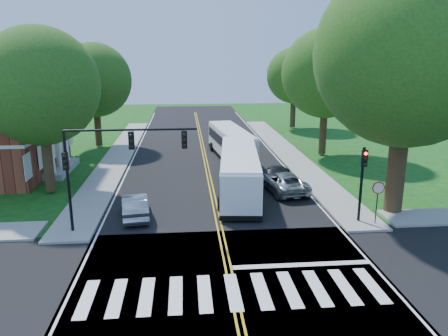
{
  "coord_description": "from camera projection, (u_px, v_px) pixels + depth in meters",
  "views": [
    {
      "loc": [
        -1.88,
        -16.74,
        9.68
      ],
      "look_at": [
        0.64,
        10.79,
        2.4
      ],
      "focal_mm": 35.0,
      "sensor_mm": 36.0,
      "label": 1
    }
  ],
  "objects": [
    {
      "name": "tree_west_far",
      "position": [
        94.0,
        80.0,
        44.89
      ],
      "size": [
        7.6,
        7.6,
        10.67
      ],
      "color": "#372516",
      "rests_on": "ground"
    },
    {
      "name": "ground",
      "position": [
        232.0,
        286.0,
        18.75
      ],
      "size": [
        140.0,
        140.0,
        0.0
      ],
      "primitive_type": "plane",
      "color": "#114310",
      "rests_on": "ground"
    },
    {
      "name": "sidewalk_nw",
      "position": [
        118.0,
        156.0,
        42.07
      ],
      "size": [
        2.6,
        40.0,
        0.15
      ],
      "primitive_type": "cube",
      "color": "gray",
      "rests_on": "ground"
    },
    {
      "name": "stop_bar",
      "position": [
        302.0,
        265.0,
        20.59
      ],
      "size": [
        6.6,
        0.4,
        0.01
      ],
      "primitive_type": "cube",
      "color": "silver",
      "rests_on": "road"
    },
    {
      "name": "crosswalk",
      "position": [
        233.0,
        292.0,
        18.26
      ],
      "size": [
        12.6,
        3.0,
        0.01
      ],
      "primitive_type": "cube",
      "color": "silver",
      "rests_on": "road"
    },
    {
      "name": "bus_follow",
      "position": [
        231.0,
        143.0,
        41.19
      ],
      "size": [
        3.66,
        11.09,
        2.81
      ],
      "rotation": [
        0.0,
        0.0,
        3.26
      ],
      "color": "white",
      "rests_on": "road"
    },
    {
      "name": "tree_west_near",
      "position": [
        40.0,
        86.0,
        29.3
      ],
      "size": [
        8.0,
        8.0,
        11.4
      ],
      "color": "#372516",
      "rests_on": "ground"
    },
    {
      "name": "bus_lead",
      "position": [
        239.0,
        171.0,
        30.82
      ],
      "size": [
        3.77,
        11.94,
        3.04
      ],
      "rotation": [
        0.0,
        0.0,
        3.04
      ],
      "color": "white",
      "rests_on": "road"
    },
    {
      "name": "signal_ne",
      "position": [
        362.0,
        175.0,
        24.92
      ],
      "size": [
        0.3,
        0.46,
        4.4
      ],
      "color": "black",
      "rests_on": "ground"
    },
    {
      "name": "cross_road",
      "position": [
        232.0,
        286.0,
        18.75
      ],
      "size": [
        60.0,
        12.0,
        0.01
      ],
      "primitive_type": "cube",
      "color": "black",
      "rests_on": "ground"
    },
    {
      "name": "hatchback",
      "position": [
        135.0,
        206.0,
        26.47
      ],
      "size": [
        2.09,
        4.47,
        1.42
      ],
      "primitive_type": "imported",
      "rotation": [
        0.0,
        0.0,
        3.28
      ],
      "color": "#A4A7AB",
      "rests_on": "road"
    },
    {
      "name": "tree_east_mid",
      "position": [
        326.0,
        73.0,
        40.87
      ],
      "size": [
        8.4,
        8.4,
        11.93
      ],
      "color": "#372516",
      "rests_on": "ground"
    },
    {
      "name": "center_line",
      "position": [
        206.0,
        162.0,
        39.93
      ],
      "size": [
        0.36,
        70.0,
        0.01
      ],
      "primitive_type": "cube",
      "color": "gold",
      "rests_on": "road"
    },
    {
      "name": "road",
      "position": [
        208.0,
        174.0,
        36.08
      ],
      "size": [
        14.0,
        96.0,
        0.01
      ],
      "primitive_type": "cube",
      "color": "black",
      "rests_on": "ground"
    },
    {
      "name": "dark_sedan",
      "position": [
        277.0,
        173.0,
        34.2
      ],
      "size": [
        3.0,
        4.42,
        1.19
      ],
      "primitive_type": "imported",
      "rotation": [
        0.0,
        0.0,
        2.78
      ],
      "color": "black",
      "rests_on": "road"
    },
    {
      "name": "stop_sign",
      "position": [
        378.0,
        192.0,
        24.78
      ],
      "size": [
        0.76,
        0.08,
        2.53
      ],
      "color": "black",
      "rests_on": "ground"
    },
    {
      "name": "signal_nw",
      "position": [
        110.0,
        156.0,
        23.31
      ],
      "size": [
        7.15,
        0.46,
        5.66
      ],
      "color": "black",
      "rests_on": "ground"
    },
    {
      "name": "sidewalk_ne",
      "position": [
        287.0,
        153.0,
        43.54
      ],
      "size": [
        2.6,
        40.0,
        0.15
      ],
      "primitive_type": "cube",
      "color": "gray",
      "rests_on": "ground"
    },
    {
      "name": "suv",
      "position": [
        284.0,
        182.0,
        31.33
      ],
      "size": [
        3.14,
        5.48,
        1.44
      ],
      "primitive_type": "imported",
      "rotation": [
        0.0,
        0.0,
        3.29
      ],
      "color": "#AAACB1",
      "rests_on": "road"
    },
    {
      "name": "tree_east_far",
      "position": [
        294.0,
        76.0,
        56.62
      ],
      "size": [
        7.2,
        7.2,
        10.34
      ],
      "color": "#372516",
      "rests_on": "ground"
    },
    {
      "name": "edge_line_w",
      "position": [
        131.0,
        164.0,
        39.33
      ],
      "size": [
        0.12,
        70.0,
        0.01
      ],
      "primitive_type": "cube",
      "color": "silver",
      "rests_on": "road"
    },
    {
      "name": "edge_line_e",
      "position": [
        279.0,
        161.0,
        40.53
      ],
      "size": [
        0.12,
        70.0,
        0.01
      ],
      "primitive_type": "cube",
      "color": "silver",
      "rests_on": "road"
    },
    {
      "name": "tree_ne_big",
      "position": [
        408.0,
        54.0,
        24.97
      ],
      "size": [
        10.8,
        10.8,
        14.91
      ],
      "color": "#372516",
      "rests_on": "ground"
    }
  ]
}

